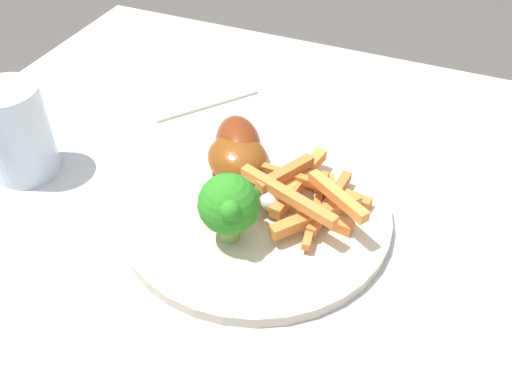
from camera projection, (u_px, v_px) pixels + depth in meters
The scene contains 8 objects.
dining_table at pixel (182, 338), 0.61m from camera, with size 0.91×0.71×0.75m.
dinner_plate at pixel (256, 212), 0.55m from camera, with size 0.26×0.26×0.01m, color beige.
broccoli_floret_front at pixel (230, 205), 0.49m from camera, with size 0.06×0.06×0.07m.
carrot_fries_pile at pixel (311, 196), 0.54m from camera, with size 0.13×0.13×0.04m.
chicken_drumstick_near at pixel (239, 161), 0.57m from camera, with size 0.10×0.11×0.04m.
chicken_drumstick_far at pixel (239, 147), 0.59m from camera, with size 0.13×0.10×0.05m.
water_glass at pixel (17, 132), 0.58m from camera, with size 0.07×0.07×0.10m, color silver.
napkin at pixel (182, 76), 0.76m from camera, with size 0.17×0.14×0.00m, color beige.
Camera 1 is at (-0.29, -0.21, 1.14)m, focal length 39.47 mm.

